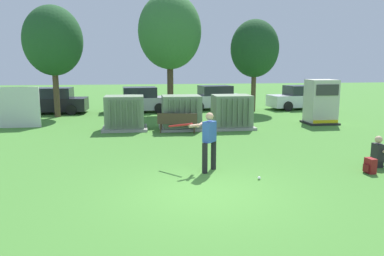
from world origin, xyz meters
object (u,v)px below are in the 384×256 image
transformer_west (125,113)px  parked_car_left_of_center (138,101)px  generator_enclosure (321,102)px  transformer_mid_east (232,112)px  parked_car_right_of_center (214,98)px  transformer_mid_west (181,113)px  seated_spectator (380,155)px  backpack (370,166)px  parked_car_rightmost (300,98)px  sports_ball (259,178)px  batter (208,138)px  park_bench (177,121)px  parked_car_leftmost (53,102)px

transformer_west → parked_car_left_of_center: same height
generator_enclosure → parked_car_left_of_center: generator_enclosure is taller
transformer_mid_east → parked_car_right_of_center: same height
transformer_mid_west → seated_spectator: transformer_mid_west is taller
backpack → parked_car_left_of_center: (-6.58, 14.61, 0.54)m
transformer_mid_west → parked_car_right_of_center: bearing=67.6°
transformer_mid_east → parked_car_rightmost: size_ratio=0.48×
sports_ball → seated_spectator: bearing=10.0°
transformer_west → parked_car_right_of_center: size_ratio=0.48×
batter → park_bench: bearing=92.3°
parked_car_right_of_center → parked_car_leftmost: bearing=-175.8°
parked_car_rightmost → sports_ball: bearing=-117.8°
generator_enclosure → parked_car_left_of_center: 11.21m
transformer_west → batter: bearing=-70.2°
parked_car_right_of_center → sports_ball: bearing=-97.0°
sports_ball → seated_spectator: seated_spectator is taller
generator_enclosure → sports_ball: (-6.20, -8.68, -1.09)m
parked_car_right_of_center → transformer_mid_east: bearing=-95.0°
parked_car_left_of_center → transformer_mid_west: bearing=-72.9°
transformer_mid_west → sports_ball: transformer_mid_west is taller
batter → parked_car_rightmost: (9.08, 13.83, -0.22)m
park_bench → parked_car_leftmost: 10.49m
transformer_mid_east → sports_ball: transformer_mid_east is taller
transformer_mid_east → parked_car_rightmost: 9.49m
park_bench → backpack: park_bench is taller
transformer_mid_east → parked_car_leftmost: size_ratio=0.49×
seated_spectator → parked_car_rightmost: bearing=75.1°
batter → seated_spectator: size_ratio=1.81×
generator_enclosure → seated_spectator: size_ratio=2.39×
parked_car_leftmost → transformer_west: bearing=-54.5°
parked_car_right_of_center → parked_car_rightmost: same height
transformer_mid_west → batter: 7.07m
park_bench → parked_car_rightmost: 12.13m
parked_car_left_of_center → parked_car_right_of_center: size_ratio=0.98×
batter → parked_car_leftmost: (-7.30, 13.84, -0.22)m
park_bench → parked_car_leftmost: size_ratio=0.43×
park_bench → batter: 6.10m
batter → parked_car_right_of_center: batter is taller
transformer_west → backpack: transformer_west is taller
generator_enclosure → parked_car_leftmost: 15.99m
generator_enclosure → parked_car_leftmost: bearing=157.2°
transformer_mid_east → batter: 7.43m
park_bench → seated_spectator: seated_spectator is taller
parked_car_left_of_center → batter: bearing=-81.7°
backpack → parked_car_rightmost: (4.49, 14.74, 0.54)m
park_bench → seated_spectator: (5.57, -6.39, -0.16)m
generator_enclosure → parked_car_leftmost: size_ratio=0.54×
parked_car_right_of_center → park_bench: bearing=-111.8°
parked_car_leftmost → parked_car_right_of_center: size_ratio=0.97×
transformer_mid_east → batter: size_ratio=1.21×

